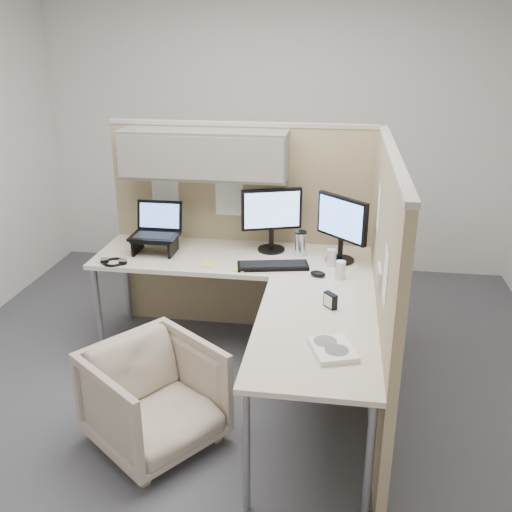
# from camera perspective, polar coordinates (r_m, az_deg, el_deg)

# --- Properties ---
(ground) EXTENTS (4.50, 4.50, 0.00)m
(ground) POSITION_cam_1_polar(r_m,az_deg,el_deg) (3.96, -2.02, -12.79)
(ground) COLOR #44444A
(ground) RESTS_ON ground
(partition_back) EXTENTS (2.00, 0.36, 1.63)m
(partition_back) POSITION_cam_1_polar(r_m,az_deg,el_deg) (4.29, -3.04, 6.09)
(partition_back) COLOR tan
(partition_back) RESTS_ON ground
(partition_right) EXTENTS (0.07, 2.03, 1.63)m
(partition_right) POSITION_cam_1_polar(r_m,az_deg,el_deg) (3.46, 12.41, -3.09)
(partition_right) COLOR tan
(partition_right) RESTS_ON ground
(desk) EXTENTS (2.00, 1.98, 0.73)m
(desk) POSITION_cam_1_polar(r_m,az_deg,el_deg) (3.72, 0.09, -3.05)
(desk) COLOR beige
(desk) RESTS_ON ground
(office_chair) EXTENTS (0.87, 0.88, 0.66)m
(office_chair) POSITION_cam_1_polar(r_m,az_deg,el_deg) (3.35, -10.14, -13.36)
(office_chair) COLOR #C2B09A
(office_chair) RESTS_ON ground
(monitor_left) EXTENTS (0.43, 0.20, 0.47)m
(monitor_left) POSITION_cam_1_polar(r_m,az_deg,el_deg) (4.12, 1.57, 4.14)
(monitor_left) COLOR black
(monitor_left) RESTS_ON desk
(monitor_right) EXTENTS (0.34, 0.33, 0.47)m
(monitor_right) POSITION_cam_1_polar(r_m,az_deg,el_deg) (3.96, 8.56, 3.19)
(monitor_right) COLOR black
(monitor_right) RESTS_ON desk
(laptop_station) EXTENTS (0.34, 0.29, 0.35)m
(laptop_station) POSITION_cam_1_polar(r_m,az_deg,el_deg) (4.21, -9.97, 2.19)
(laptop_station) COLOR black
(laptop_station) RESTS_ON desk
(keyboard) EXTENTS (0.51, 0.26, 0.02)m
(keyboard) POSITION_cam_1_polar(r_m,az_deg,el_deg) (3.90, 1.70, -0.98)
(keyboard) COLOR black
(keyboard) RESTS_ON desk
(mouse) EXTENTS (0.12, 0.10, 0.04)m
(mouse) POSITION_cam_1_polar(r_m,az_deg,el_deg) (3.77, 6.21, -1.77)
(mouse) COLOR black
(mouse) RESTS_ON desk
(travel_mug) EXTENTS (0.09, 0.09, 0.18)m
(travel_mug) POSITION_cam_1_polar(r_m,az_deg,el_deg) (4.10, 4.48, 1.27)
(travel_mug) COLOR silver
(travel_mug) RESTS_ON desk
(soda_can_green) EXTENTS (0.07, 0.07, 0.12)m
(soda_can_green) POSITION_cam_1_polar(r_m,az_deg,el_deg) (3.74, 8.44, -1.40)
(soda_can_green) COLOR silver
(soda_can_green) RESTS_ON desk
(soda_can_silver) EXTENTS (0.07, 0.07, 0.12)m
(soda_can_silver) POSITION_cam_1_polar(r_m,az_deg,el_deg) (3.94, 7.55, -0.16)
(soda_can_silver) COLOR silver
(soda_can_silver) RESTS_ON desk
(sticky_note_a) EXTENTS (0.08, 0.08, 0.01)m
(sticky_note_a) POSITION_cam_1_polar(r_m,az_deg,el_deg) (3.94, -4.88, -0.93)
(sticky_note_a) COLOR yellow
(sticky_note_a) RESTS_ON desk
(sticky_note_b) EXTENTS (0.08, 0.08, 0.01)m
(sticky_note_b) POSITION_cam_1_polar(r_m,az_deg,el_deg) (3.85, -1.65, -1.38)
(sticky_note_b) COLOR yellow
(sticky_note_b) RESTS_ON desk
(headphones) EXTENTS (0.19, 0.16, 0.03)m
(headphones) POSITION_cam_1_polar(r_m,az_deg,el_deg) (4.08, -14.05, -0.57)
(headphones) COLOR black
(headphones) RESTS_ON desk
(paper_stack) EXTENTS (0.27, 0.30, 0.03)m
(paper_stack) POSITION_cam_1_polar(r_m,az_deg,el_deg) (2.91, 7.67, -9.25)
(paper_stack) COLOR white
(paper_stack) RESTS_ON desk
(desk_clock) EXTENTS (0.08, 0.09, 0.09)m
(desk_clock) POSITION_cam_1_polar(r_m,az_deg,el_deg) (3.35, 7.44, -4.44)
(desk_clock) COLOR black
(desk_clock) RESTS_ON desk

